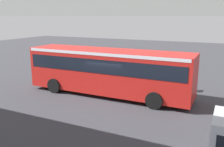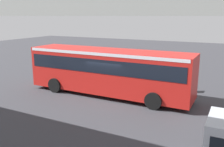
{
  "view_description": "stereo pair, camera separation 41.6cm",
  "coord_description": "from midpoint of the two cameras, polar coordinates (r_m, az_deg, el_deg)",
  "views": [
    {
      "loc": [
        -7.15,
        14.53,
        5.38
      ],
      "look_at": [
        -0.06,
        -0.06,
        1.6
      ],
      "focal_mm": 39.69,
      "sensor_mm": 36.0,
      "label": 1
    },
    {
      "loc": [
        -7.52,
        14.34,
        5.38
      ],
      "look_at": [
        -0.06,
        -0.06,
        1.6
      ],
      "focal_mm": 39.69,
      "sensor_mm": 36.0,
      "label": 2
    }
  ],
  "objects": [
    {
      "name": "city_bus",
      "position": [
        16.95,
        -1.62,
        1.21
      ],
      "size": [
        11.54,
        2.85,
        3.15
      ],
      "color": "red",
      "rests_on": "ground"
    },
    {
      "name": "traffic_sign",
      "position": [
        18.0,
        11.53,
        1.67
      ],
      "size": [
        0.08,
        0.6,
        2.8
      ],
      "color": "slate",
      "rests_on": "ground"
    },
    {
      "name": "lane_dash_left",
      "position": [
        19.12,
        2.25,
        -3.22
      ],
      "size": [
        2.0,
        0.2,
        0.01
      ],
      "primitive_type": "cube",
      "color": "silver",
      "rests_on": "ground"
    },
    {
      "name": "lane_dash_centre",
      "position": [
        20.98,
        -7.8,
        -1.86
      ],
      "size": [
        2.0,
        0.2,
        0.01
      ],
      "primitive_type": "cube",
      "color": "silver",
      "rests_on": "ground"
    },
    {
      "name": "lane_dash_leftmost",
      "position": [
        17.97,
        14.05,
        -4.7
      ],
      "size": [
        2.0,
        0.2,
        0.01
      ],
      "primitive_type": "cube",
      "color": "silver",
      "rests_on": "ground"
    },
    {
      "name": "ground",
      "position": [
        17.06,
        -0.99,
        -5.26
      ],
      "size": [
        80.0,
        80.0,
        0.0
      ],
      "primitive_type": "plane",
      "color": "#38383D"
    }
  ]
}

